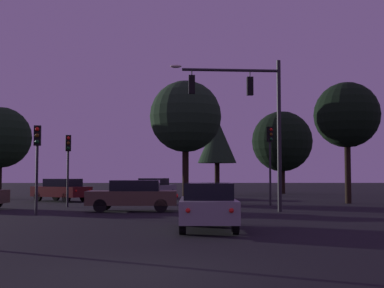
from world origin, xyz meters
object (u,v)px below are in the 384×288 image
object	(u,v)px
traffic_light_median	(37,151)
tree_left_far	(217,141)
car_nearside_lane	(208,205)
tree_center_horizon	(0,137)
traffic_signal_mast_arm	(250,108)
traffic_light_corner_right	(68,156)
traffic_light_corner_left	(270,150)
tree_behind_sign	(186,117)
car_crossing_right	(133,195)
car_parked_lot	(61,190)
tree_lot_edge	(282,141)
tree_right_cluster	(347,115)
car_far_lane	(155,188)

from	to	relation	value
traffic_light_median	tree_left_far	bearing A→B (deg)	67.24
traffic_light_median	car_nearside_lane	world-z (taller)	traffic_light_median
tree_left_far	tree_center_horizon	bearing A→B (deg)	-157.21
traffic_signal_mast_arm	traffic_light_corner_right	size ratio (longest dim) A/B	1.85
traffic_signal_mast_arm	traffic_light_corner_left	xyz separation A→B (m)	(1.82, 5.27, -1.80)
traffic_light_median	tree_behind_sign	world-z (taller)	tree_behind_sign
car_crossing_right	car_parked_lot	size ratio (longest dim) A/B	1.01
car_nearside_lane	tree_lot_edge	bearing A→B (deg)	75.27
car_parked_lot	tree_behind_sign	xyz separation A→B (m)	(8.34, -1.23, 4.80)
car_parked_lot	tree_left_far	xyz separation A→B (m)	(11.15, 10.49, 3.99)
traffic_signal_mast_arm	tree_center_horizon	size ratio (longest dim) A/B	1.08
traffic_light_corner_left	tree_left_far	distance (m)	15.63
tree_center_horizon	tree_right_cluster	xyz separation A→B (m)	(23.89, -6.35, 0.98)
traffic_light_corner_left	traffic_light_corner_right	distance (m)	11.58
traffic_light_median	tree_lot_edge	size ratio (longest dim) A/B	0.51
traffic_light_corner_right	tree_lot_edge	world-z (taller)	tree_lot_edge
traffic_light_median	car_nearside_lane	xyz separation A→B (m)	(7.31, -6.37, -2.04)
traffic_signal_mast_arm	tree_behind_sign	size ratio (longest dim) A/B	0.93
traffic_light_corner_right	car_crossing_right	xyz separation A→B (m)	(3.94, -3.41, -2.04)
traffic_light_median	car_nearside_lane	size ratio (longest dim) A/B	0.95
traffic_signal_mast_arm	tree_center_horizon	bearing A→B (deg)	140.84
traffic_light_corner_left	tree_left_far	world-z (taller)	tree_left_far
car_parked_lot	tree_left_far	world-z (taller)	tree_left_far
tree_lot_edge	tree_right_cluster	bearing A→B (deg)	-86.96
car_crossing_right	tree_left_far	bearing A→B (deg)	74.98
car_nearside_lane	tree_right_cluster	size ratio (longest dim) A/B	0.55
traffic_light_corner_right	tree_right_cluster	distance (m)	17.27
traffic_light_corner_right	tree_lot_edge	xyz separation A→B (m)	(15.80, 20.52, 2.12)
traffic_light_corner_left	tree_lot_edge	distance (m)	19.70
traffic_light_median	tree_center_horizon	size ratio (longest dim) A/B	0.58
traffic_light_median	tree_center_horizon	bearing A→B (deg)	114.38
traffic_light_corner_right	car_far_lane	world-z (taller)	traffic_light_corner_right
car_nearside_lane	tree_left_far	size ratio (longest dim) A/B	0.61
traffic_signal_mast_arm	traffic_light_median	world-z (taller)	traffic_signal_mast_arm
traffic_light_median	car_parked_lot	world-z (taller)	traffic_light_median
car_far_lane	car_parked_lot	bearing A→B (deg)	-138.27
tree_center_horizon	tree_lot_edge	distance (m)	25.35
traffic_light_corner_left	car_crossing_right	bearing A→B (deg)	-147.60
car_parked_lot	tree_center_horizon	bearing A→B (deg)	146.72
traffic_light_corner_right	tree_left_far	bearing A→B (deg)	60.85
traffic_signal_mast_arm	traffic_light_median	size ratio (longest dim) A/B	1.86
traffic_signal_mast_arm	tree_left_far	xyz separation A→B (m)	(-0.30, 20.67, -0.26)
car_parked_lot	tree_center_horizon	size ratio (longest dim) A/B	0.64
car_nearside_lane	traffic_light_corner_left	bearing A→B (deg)	72.44
tree_lot_edge	traffic_light_corner_left	bearing A→B (deg)	-102.68
traffic_light_median	car_far_lane	size ratio (longest dim) A/B	0.87
tree_behind_sign	tree_center_horizon	distance (m)	14.57
car_nearside_lane	car_far_lane	size ratio (longest dim) A/B	0.92
traffic_light_median	tree_right_cluster	bearing A→B (deg)	28.86
car_crossing_right	tree_center_horizon	size ratio (longest dim) A/B	0.65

